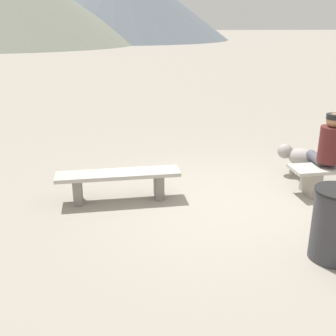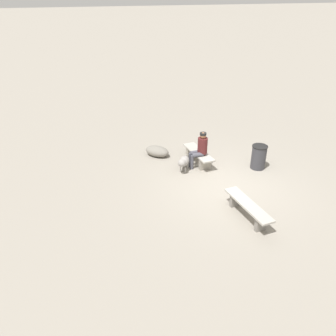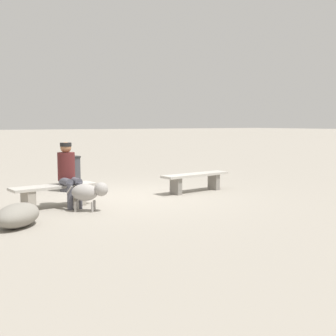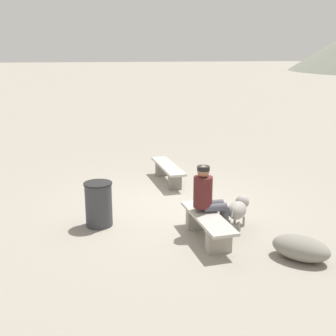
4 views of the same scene
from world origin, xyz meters
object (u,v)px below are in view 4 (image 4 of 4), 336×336
Objects in this scene: boulder at (301,248)px; bench_right at (208,224)px; bench_left at (168,170)px; seated_person at (207,195)px; dog at (238,208)px; trash_bin at (99,204)px.

bench_right is at bearing -127.99° from boulder.
boulder is (4.46, 1.32, -0.13)m from bench_left.
dog is at bearing 102.64° from seated_person.
bench_left is at bearing 175.61° from bench_right.
dog is at bearing 8.91° from bench_left.
seated_person is at bearing 69.37° from trash_bin.
dog reaches higher than boulder.
seated_person reaches higher than trash_bin.
seated_person is at bearing -3.29° from bench_left.
trash_bin reaches higher than bench_left.
boulder is (1.42, 0.54, -0.18)m from dog.
seated_person reaches higher than boulder.
bench_right is at bearing 158.24° from dog.
bench_left is 2.02× the size of boulder.
bench_right is (3.48, 0.07, -0.03)m from bench_left.
trash_bin is (-0.99, -1.85, 0.13)m from bench_right.
bench_right is 2.50× the size of dog.
dog is (-0.17, 0.66, -0.37)m from seated_person.
bench_left is at bearing 144.38° from trash_bin.
bench_right is 2.00× the size of trash_bin.
dog is at bearing 77.85° from trash_bin.
bench_left is 3.48m from bench_right.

